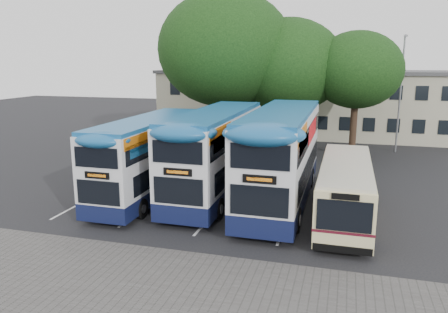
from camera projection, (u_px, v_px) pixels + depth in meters
name	position (u px, v px, depth m)	size (l,w,h in m)	color
ground	(285.00, 241.00, 17.67)	(120.00, 120.00, 0.00)	black
paving_strip	(198.00, 297.00, 13.51)	(40.00, 6.00, 0.01)	#595654
bay_lines	(228.00, 197.00, 23.37)	(14.12, 11.00, 0.01)	silver
depot_building	(325.00, 102.00, 42.34)	(32.40, 8.40, 6.20)	#B8B094
lamp_post	(401.00, 88.00, 33.73)	(0.25, 1.05, 9.06)	gray
tree_left	(225.00, 49.00, 33.19)	(10.28, 10.28, 12.35)	black
tree_mid	(288.00, 66.00, 33.27)	(8.47, 8.47, 10.34)	black
tree_right	(357.00, 70.00, 31.62)	(6.59, 6.59, 9.29)	black
bus_dd_left	(149.00, 154.00, 23.17)	(2.45, 10.09, 4.20)	#10173D
bus_dd_mid	(216.00, 149.00, 23.29)	(2.67, 11.00, 4.58)	#10173D
bus_dd_right	(282.00, 152.00, 21.98)	(2.78, 11.48, 4.79)	#10173D
bus_single	(345.00, 186.00, 20.02)	(2.28, 8.97, 2.67)	beige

